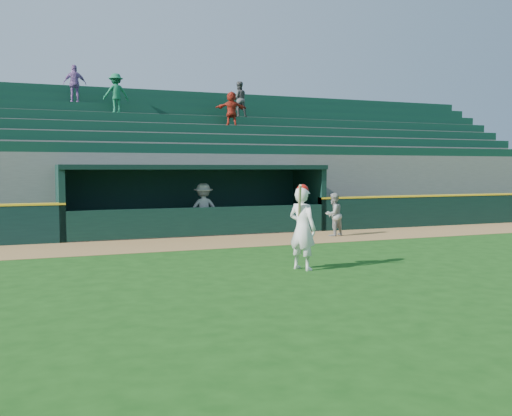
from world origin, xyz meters
The scene contains 9 objects.
ground centered at (0.00, 0.00, 0.00)m, with size 120.00×120.00×0.00m, color #164210.
warning_track centered at (0.00, 4.90, 0.01)m, with size 40.00×3.00×0.01m, color olive.
field_wall_right centered at (12.25, 6.55, 0.60)m, with size 15.50×0.30×1.20m, color black.
wall_stripe_right centered at (12.25, 6.55, 1.23)m, with size 15.50×0.32×0.06m, color yellow.
dugout_player_front centered at (4.21, 4.99, 0.75)m, with size 0.72×0.56×1.49m, color #9B9B96.
dugout_player_inside centered at (0.20, 7.22, 0.90)m, with size 1.17×0.67×1.81m, color #ACABA6.
dugout centered at (0.00, 8.00, 1.36)m, with size 9.40×2.80×2.46m.
stands centered at (-0.02, 12.57, 2.39)m, with size 34.50×6.25×6.95m.
batter_at_plate centered at (0.31, -0.52, 0.99)m, with size 0.73×0.88×1.99m.
Camera 1 is at (-5.46, -12.28, 2.34)m, focal length 40.00 mm.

